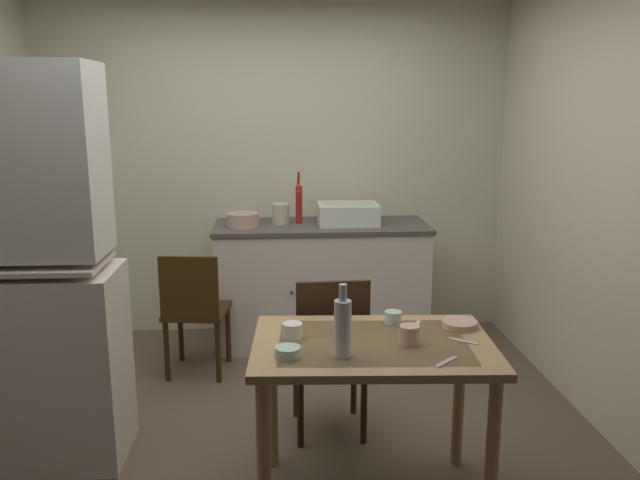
{
  "coord_description": "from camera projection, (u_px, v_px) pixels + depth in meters",
  "views": [
    {
      "loc": [
        0.01,
        -3.21,
        1.81
      ],
      "look_at": [
        0.23,
        0.12,
        1.08
      ],
      "focal_mm": 35.71,
      "sensor_mm": 36.0,
      "label": 1
    }
  ],
  "objects": [
    {
      "name": "glass_bottle",
      "position": [
        343.0,
        327.0,
        2.61
      ],
      "size": [
        0.07,
        0.07,
        0.31
      ],
      "color": "#B7BCC1",
      "rests_on": "dining_table"
    },
    {
      "name": "hand_pump",
      "position": [
        299.0,
        201.0,
        4.71
      ],
      "size": [
        0.05,
        0.27,
        0.39
      ],
      "color": "#B21E19",
      "rests_on": "counter_cabinet"
    },
    {
      "name": "soup_bowl_small",
      "position": [
        460.0,
        324.0,
        2.97
      ],
      "size": [
        0.17,
        0.17,
        0.03
      ],
      "primitive_type": "cylinder",
      "color": "tan",
      "rests_on": "dining_table"
    },
    {
      "name": "chair_far_side",
      "position": [
        330.0,
        352.0,
        3.42
      ],
      "size": [
        0.41,
        0.41,
        0.92
      ],
      "color": "#342114",
      "rests_on": "ground"
    },
    {
      "name": "dining_table",
      "position": [
        372.0,
        366.0,
        2.82
      ],
      "size": [
        1.09,
        0.76,
        0.77
      ],
      "color": "tan",
      "rests_on": "ground"
    },
    {
      "name": "serving_bowl_wide",
      "position": [
        288.0,
        352.0,
        2.63
      ],
      "size": [
        0.11,
        0.11,
        0.04
      ],
      "primitive_type": "cylinder",
      "color": "#ADD1C1",
      "rests_on": "dining_table"
    },
    {
      "name": "hutch_cabinet",
      "position": [
        16.0,
        284.0,
        3.12
      ],
      "size": [
        0.98,
        0.48,
        1.99
      ],
      "color": "silver",
      "rests_on": "ground"
    },
    {
      "name": "chair_by_counter",
      "position": [
        195.0,
        310.0,
        4.21
      ],
      "size": [
        0.45,
        0.45,
        0.85
      ],
      "color": "#37230E",
      "rests_on": "ground"
    },
    {
      "name": "teacup_cream",
      "position": [
        409.0,
        335.0,
        2.76
      ],
      "size": [
        0.09,
        0.09,
        0.08
      ],
      "primitive_type": "cylinder",
      "color": "tan",
      "rests_on": "dining_table"
    },
    {
      "name": "table_knife",
      "position": [
        416.0,
        328.0,
        2.95
      ],
      "size": [
        0.09,
        0.2,
        0.0
      ],
      "primitive_type": "cube",
      "rotation": [
        0.0,
        0.0,
        4.34
      ],
      "color": "silver",
      "rests_on": "dining_table"
    },
    {
      "name": "sink_basin",
      "position": [
        348.0,
        213.0,
        4.71
      ],
      "size": [
        0.44,
        0.34,
        0.15
      ],
      "color": "white",
      "rests_on": "counter_cabinet"
    },
    {
      "name": "wall_right",
      "position": [
        625.0,
        194.0,
        3.35
      ],
      "size": [
        0.1,
        3.57,
        2.66
      ],
      "primitive_type": "cube",
      "color": "beige",
      "rests_on": "ground"
    },
    {
      "name": "wall_back",
      "position": [
        276.0,
        164.0,
        4.97
      ],
      "size": [
        3.67,
        0.1,
        2.66
      ],
      "primitive_type": "cube",
      "color": "beige",
      "rests_on": "ground"
    },
    {
      "name": "mug_dark",
      "position": [
        393.0,
        317.0,
        3.03
      ],
      "size": [
        0.08,
        0.08,
        0.06
      ],
      "primitive_type": "cylinder",
      "color": "#ADD1C1",
      "rests_on": "dining_table"
    },
    {
      "name": "stoneware_crock",
      "position": [
        281.0,
        214.0,
        4.71
      ],
      "size": [
        0.13,
        0.13,
        0.15
      ],
      "primitive_type": "cylinder",
      "color": "#BFBB9C",
      "rests_on": "counter_cabinet"
    },
    {
      "name": "serving_spoon",
      "position": [
        464.0,
        341.0,
        2.8
      ],
      "size": [
        0.12,
        0.1,
        0.0
      ],
      "primitive_type": "cube",
      "rotation": [
        0.0,
        0.0,
        2.5
      ],
      "color": "beige",
      "rests_on": "dining_table"
    },
    {
      "name": "ground_plane",
      "position": [
        279.0,
        436.0,
        3.51
      ],
      "size": [
        4.57,
        4.57,
        0.0
      ],
      "primitive_type": "plane",
      "color": "brown"
    },
    {
      "name": "teaspoon_near_bowl",
      "position": [
        446.0,
        362.0,
        2.58
      ],
      "size": [
        0.12,
        0.11,
        0.0
      ],
      "primitive_type": "cube",
      "rotation": [
        0.0,
        0.0,
        0.73
      ],
      "color": "beige",
      "rests_on": "dining_table"
    },
    {
      "name": "mug_tall",
      "position": [
        292.0,
        331.0,
        2.84
      ],
      "size": [
        0.09,
        0.09,
        0.07
      ],
      "primitive_type": "cylinder",
      "color": "white",
      "rests_on": "dining_table"
    },
    {
      "name": "teaspoon_by_cup",
      "position": [
        349.0,
        330.0,
        2.93
      ],
      "size": [
        0.05,
        0.15,
        0.0
      ],
      "primitive_type": "cube",
      "rotation": [
        0.0,
        0.0,
        1.4
      ],
      "color": "beige",
      "rests_on": "dining_table"
    },
    {
      "name": "mixing_bowl_counter",
      "position": [
        243.0,
        220.0,
        4.62
      ],
      "size": [
        0.23,
        0.23,
        0.1
      ],
      "primitive_type": "cylinder",
      "color": "tan",
      "rests_on": "counter_cabinet"
    },
    {
      "name": "counter_cabinet",
      "position": [
        321.0,
        283.0,
        4.81
      ],
      "size": [
        1.58,
        0.64,
        0.92
      ],
      "color": "silver",
      "rests_on": "ground"
    }
  ]
}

